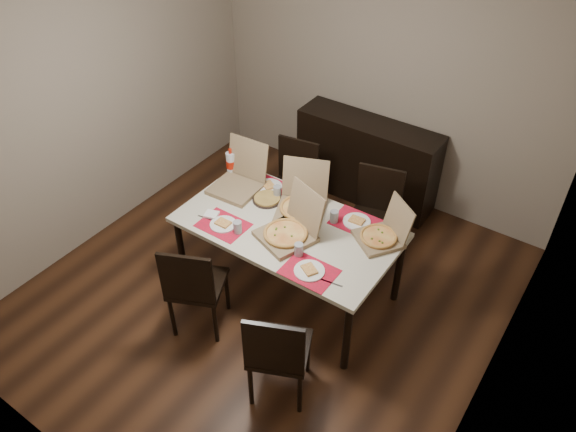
# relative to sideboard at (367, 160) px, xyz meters

# --- Properties ---
(ground) EXTENTS (3.80, 4.00, 0.02)m
(ground) POSITION_rel_sideboard_xyz_m (0.00, -1.78, -0.46)
(ground) COLOR #402413
(ground) RESTS_ON ground
(room_walls) EXTENTS (3.84, 4.02, 2.62)m
(room_walls) POSITION_rel_sideboard_xyz_m (0.00, -1.35, 1.28)
(room_walls) COLOR gray
(room_walls) RESTS_ON ground
(sideboard) EXTENTS (1.50, 0.40, 0.90)m
(sideboard) POSITION_rel_sideboard_xyz_m (0.00, 0.00, 0.00)
(sideboard) COLOR black
(sideboard) RESTS_ON ground
(dining_table) EXTENTS (1.80, 1.00, 0.75)m
(dining_table) POSITION_rel_sideboard_xyz_m (0.12, -1.63, 0.23)
(dining_table) COLOR beige
(dining_table) RESTS_ON ground
(chair_near_left) EXTENTS (0.56, 0.56, 0.93)m
(chair_near_left) POSITION_rel_sideboard_xyz_m (-0.23, -2.42, 0.06)
(chair_near_left) COLOR black
(chair_near_left) RESTS_ON ground
(chair_near_right) EXTENTS (0.55, 0.55, 0.93)m
(chair_near_right) POSITION_rel_sideboard_xyz_m (0.68, -2.57, 0.06)
(chair_near_right) COLOR black
(chair_near_right) RESTS_ON ground
(chair_far_left) EXTENTS (0.48, 0.48, 0.93)m
(chair_far_left) POSITION_rel_sideboard_xyz_m (-0.36, -0.83, 0.06)
(chair_far_left) COLOR black
(chair_far_left) RESTS_ON ground
(chair_far_right) EXTENTS (0.51, 0.51, 0.93)m
(chair_far_right) POSITION_rel_sideboard_xyz_m (0.51, -0.80, 0.06)
(chair_far_right) COLOR black
(chair_far_right) RESTS_ON ground
(setting_near_left) EXTENTS (0.46, 0.30, 0.11)m
(setting_near_left) POSITION_rel_sideboard_xyz_m (-0.29, -1.93, 0.32)
(setting_near_left) COLOR red
(setting_near_left) RESTS_ON dining_table
(setting_near_right) EXTENTS (0.49, 0.30, 0.11)m
(setting_near_right) POSITION_rel_sideboard_xyz_m (0.51, -1.95, 0.32)
(setting_near_right) COLOR red
(setting_near_right) RESTS_ON dining_table
(setting_far_left) EXTENTS (0.50, 0.30, 0.11)m
(setting_far_left) POSITION_rel_sideboard_xyz_m (-0.30, -1.31, 0.32)
(setting_far_left) COLOR red
(setting_far_left) RESTS_ON dining_table
(setting_far_right) EXTENTS (0.48, 0.30, 0.11)m
(setting_far_right) POSITION_rel_sideboard_xyz_m (0.52, -1.31, 0.32)
(setting_far_right) COLOR red
(setting_far_right) RESTS_ON dining_table
(napkin_loose) EXTENTS (0.15, 0.16, 0.02)m
(napkin_loose) POSITION_rel_sideboard_xyz_m (0.18, -1.70, 0.31)
(napkin_loose) COLOR white
(napkin_loose) RESTS_ON dining_table
(pizza_box_center) EXTENTS (0.52, 0.54, 0.40)m
(pizza_box_center) POSITION_rel_sideboard_xyz_m (0.21, -1.74, 0.36)
(pizza_box_center) COLOR olive
(pizza_box_center) RESTS_ON dining_table
(pizza_box_right) EXTENTS (0.48, 0.49, 0.33)m
(pizza_box_right) POSITION_rel_sideboard_xyz_m (0.84, -1.35, 0.35)
(pizza_box_right) COLOR olive
(pizza_box_right) RESTS_ON dining_table
(pizza_box_left) EXTENTS (0.43, 0.47, 0.40)m
(pizza_box_left) POSITION_rel_sideboard_xyz_m (-0.54, -1.45, 0.36)
(pizza_box_left) COLOR olive
(pizza_box_left) RESTS_ON dining_table
(pizza_box_extra) EXTENTS (0.53, 0.55, 0.40)m
(pizza_box_extra) POSITION_rel_sideboard_xyz_m (0.10, -1.40, 0.36)
(pizza_box_extra) COLOR olive
(pizza_box_extra) RESTS_ON dining_table
(faina_plate) EXTENTS (0.26, 0.26, 0.03)m
(faina_plate) POSITION_rel_sideboard_xyz_m (-0.22, -1.46, 0.31)
(faina_plate) COLOR black
(faina_plate) RESTS_ON dining_table
(dip_bowl) EXTENTS (0.14, 0.14, 0.03)m
(dip_bowl) POSITION_rel_sideboard_xyz_m (0.18, -1.39, 0.32)
(dip_bowl) COLOR white
(dip_bowl) RESTS_ON dining_table
(soda_bottle) EXTENTS (0.09, 0.09, 0.27)m
(soda_bottle) POSITION_rel_sideboard_xyz_m (-0.73, -1.31, 0.41)
(soda_bottle) COLOR silver
(soda_bottle) RESTS_ON dining_table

